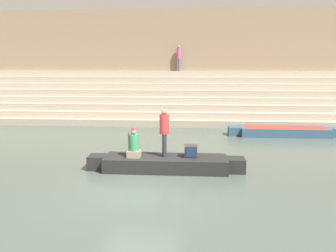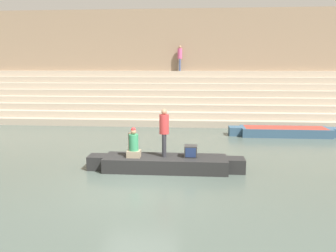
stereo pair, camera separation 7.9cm
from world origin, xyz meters
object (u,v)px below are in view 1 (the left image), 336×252
at_px(mooring_post, 130,145).
at_px(moored_boat_shore, 284,131).
at_px(rowboat_main, 166,163).
at_px(person_rowing, 134,145).
at_px(tv_set, 191,151).
at_px(person_on_steps, 179,56).
at_px(person_standing, 164,129).

bearing_deg(mooring_post, moored_boat_shore, 31.73).
bearing_deg(rowboat_main, mooring_post, 133.43).
distance_m(rowboat_main, person_rowing, 1.32).
xyz_separation_m(tv_set, moored_boat_shore, (4.99, 6.23, -0.47)).
bearing_deg(person_rowing, moored_boat_shore, 41.83).
height_order(moored_boat_shore, person_on_steps, person_on_steps).
bearing_deg(moored_boat_shore, tv_set, -130.26).
distance_m(person_standing, person_on_steps, 12.71).
xyz_separation_m(person_rowing, mooring_post, (-0.46, 1.77, -0.44)).
bearing_deg(tv_set, person_standing, 175.51).
bearing_deg(rowboat_main, moored_boat_shore, 46.49).
distance_m(moored_boat_shore, mooring_post, 8.80).
height_order(person_standing, person_on_steps, person_on_steps).
bearing_deg(person_rowing, tv_set, 4.15).
height_order(tv_set, person_on_steps, person_on_steps).
height_order(person_rowing, moored_boat_shore, person_rowing).
bearing_deg(person_on_steps, tv_set, -151.01).
distance_m(tv_set, moored_boat_shore, 7.99).
distance_m(person_standing, moored_boat_shore, 8.68).
relative_size(tv_set, mooring_post, 0.45).
bearing_deg(person_on_steps, person_standing, -155.41).
height_order(rowboat_main, person_standing, person_standing).
relative_size(rowboat_main, person_on_steps, 3.17).
height_order(person_standing, person_rowing, person_standing).
xyz_separation_m(moored_boat_shore, person_on_steps, (-5.91, 6.18, 4.10)).
relative_size(tv_set, person_on_steps, 0.25).
distance_m(person_standing, mooring_post, 2.42).
bearing_deg(tv_set, person_rowing, -178.46).
height_order(tv_set, mooring_post, mooring_post).
distance_m(rowboat_main, mooring_post, 2.31).
bearing_deg(mooring_post, person_rowing, -75.32).
distance_m(moored_boat_shore, person_on_steps, 9.48).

